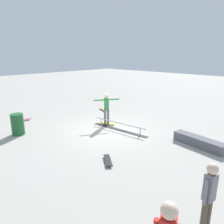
{
  "coord_description": "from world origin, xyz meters",
  "views": [
    {
      "loc": [
        -6.7,
        6.54,
        3.54
      ],
      "look_at": [
        -0.41,
        0.02,
        1.0
      ],
      "focal_mm": 33.56,
      "sensor_mm": 36.0,
      "label": 1
    }
  ],
  "objects_px": {
    "grind_rail": "(119,127)",
    "skater_main": "(107,107)",
    "skateboard_main": "(107,123)",
    "loose_skateboard_black": "(108,160)",
    "skate_ledge": "(199,142)",
    "loose_skateboard_pink": "(24,119)",
    "loose_skateboard_natural": "(103,109)",
    "trash_bin": "(18,124)",
    "bystander_grey_shirt": "(209,196)"
  },
  "relations": [
    {
      "from": "grind_rail",
      "to": "skater_main",
      "type": "bearing_deg",
      "value": -13.12
    },
    {
      "from": "skateboard_main",
      "to": "loose_skateboard_black",
      "type": "height_order",
      "value": "same"
    },
    {
      "from": "skate_ledge",
      "to": "skater_main",
      "type": "height_order",
      "value": "skater_main"
    },
    {
      "from": "skate_ledge",
      "to": "loose_skateboard_pink",
      "type": "xyz_separation_m",
      "value": [
        8.18,
        3.39,
        -0.11
      ]
    },
    {
      "from": "loose_skateboard_black",
      "to": "loose_skateboard_pink",
      "type": "distance_m",
      "value": 6.5
    },
    {
      "from": "loose_skateboard_natural",
      "to": "trash_bin",
      "type": "height_order",
      "value": "trash_bin"
    },
    {
      "from": "grind_rail",
      "to": "bystander_grey_shirt",
      "type": "distance_m",
      "value": 6.21
    },
    {
      "from": "bystander_grey_shirt",
      "to": "loose_skateboard_natural",
      "type": "distance_m",
      "value": 9.97
    },
    {
      "from": "skate_ledge",
      "to": "bystander_grey_shirt",
      "type": "height_order",
      "value": "bystander_grey_shirt"
    },
    {
      "from": "grind_rail",
      "to": "bystander_grey_shirt",
      "type": "bearing_deg",
      "value": 142.88
    },
    {
      "from": "skater_main",
      "to": "trash_bin",
      "type": "xyz_separation_m",
      "value": [
        1.91,
        3.71,
        -0.45
      ]
    },
    {
      "from": "loose_skateboard_natural",
      "to": "grind_rail",
      "type": "bearing_deg",
      "value": -10.81
    },
    {
      "from": "skater_main",
      "to": "trash_bin",
      "type": "relative_size",
      "value": 1.67
    },
    {
      "from": "skater_main",
      "to": "loose_skateboard_pink",
      "type": "distance_m",
      "value": 4.67
    },
    {
      "from": "bystander_grey_shirt",
      "to": "trash_bin",
      "type": "xyz_separation_m",
      "value": [
        8.16,
        0.34,
        -0.42
      ]
    },
    {
      "from": "grind_rail",
      "to": "loose_skateboard_black",
      "type": "relative_size",
      "value": 4.02
    },
    {
      "from": "grind_rail",
      "to": "loose_skateboard_pink",
      "type": "height_order",
      "value": "grind_rail"
    },
    {
      "from": "loose_skateboard_natural",
      "to": "loose_skateboard_pink",
      "type": "distance_m",
      "value": 4.78
    },
    {
      "from": "loose_skateboard_pink",
      "to": "grind_rail",
      "type": "bearing_deg",
      "value": 127.11
    },
    {
      "from": "grind_rail",
      "to": "skateboard_main",
      "type": "height_order",
      "value": "grind_rail"
    },
    {
      "from": "bystander_grey_shirt",
      "to": "trash_bin",
      "type": "bearing_deg",
      "value": 102.23
    },
    {
      "from": "skater_main",
      "to": "trash_bin",
      "type": "height_order",
      "value": "skater_main"
    },
    {
      "from": "grind_rail",
      "to": "loose_skateboard_black",
      "type": "distance_m",
      "value": 3.11
    },
    {
      "from": "grind_rail",
      "to": "skateboard_main",
      "type": "distance_m",
      "value": 1.02
    },
    {
      "from": "loose_skateboard_black",
      "to": "trash_bin",
      "type": "relative_size",
      "value": 0.79
    },
    {
      "from": "skater_main",
      "to": "loose_skateboard_natural",
      "type": "height_order",
      "value": "skater_main"
    },
    {
      "from": "skateboard_main",
      "to": "loose_skateboard_pink",
      "type": "distance_m",
      "value": 4.62
    },
    {
      "from": "skate_ledge",
      "to": "trash_bin",
      "type": "distance_m",
      "value": 7.76
    },
    {
      "from": "bystander_grey_shirt",
      "to": "skate_ledge",
      "type": "bearing_deg",
      "value": 33.46
    },
    {
      "from": "grind_rail",
      "to": "trash_bin",
      "type": "distance_m",
      "value": 4.62
    },
    {
      "from": "skater_main",
      "to": "loose_skateboard_natural",
      "type": "bearing_deg",
      "value": 81.64
    },
    {
      "from": "grind_rail",
      "to": "skate_ledge",
      "type": "distance_m",
      "value": 3.56
    },
    {
      "from": "skater_main",
      "to": "skate_ledge",
      "type": "bearing_deg",
      "value": -49.64
    },
    {
      "from": "skater_main",
      "to": "bystander_grey_shirt",
      "type": "bearing_deg",
      "value": -86.94
    },
    {
      "from": "skater_main",
      "to": "loose_skateboard_pink",
      "type": "relative_size",
      "value": 1.95
    },
    {
      "from": "skate_ledge",
      "to": "loose_skateboard_black",
      "type": "relative_size",
      "value": 2.66
    },
    {
      "from": "loose_skateboard_natural",
      "to": "trash_bin",
      "type": "bearing_deg",
      "value": -66.09
    },
    {
      "from": "skate_ledge",
      "to": "trash_bin",
      "type": "height_order",
      "value": "trash_bin"
    },
    {
      "from": "skate_ledge",
      "to": "bystander_grey_shirt",
      "type": "relative_size",
      "value": 1.28
    },
    {
      "from": "skateboard_main",
      "to": "loose_skateboard_black",
      "type": "bearing_deg",
      "value": 115.96
    },
    {
      "from": "skater_main",
      "to": "trash_bin",
      "type": "distance_m",
      "value": 4.2
    },
    {
      "from": "skater_main",
      "to": "loose_skateboard_black",
      "type": "xyz_separation_m",
      "value": [
        -2.78,
        2.68,
        -0.86
      ]
    },
    {
      "from": "skateboard_main",
      "to": "loose_skateboard_black",
      "type": "xyz_separation_m",
      "value": [
        -2.78,
        2.74,
        0.0
      ]
    },
    {
      "from": "bystander_grey_shirt",
      "to": "skater_main",
      "type": "bearing_deg",
      "value": 71.45
    },
    {
      "from": "skate_ledge",
      "to": "loose_skateboard_natural",
      "type": "bearing_deg",
      "value": -9.73
    },
    {
      "from": "skate_ledge",
      "to": "loose_skateboard_black",
      "type": "distance_m",
      "value": 3.78
    },
    {
      "from": "skater_main",
      "to": "loose_skateboard_pink",
      "type": "bearing_deg",
      "value": 157.33
    },
    {
      "from": "loose_skateboard_black",
      "to": "grind_rail",
      "type": "bearing_deg",
      "value": -18.33
    },
    {
      "from": "loose_skateboard_black",
      "to": "skater_main",
      "type": "bearing_deg",
      "value": -7.27
    },
    {
      "from": "loose_skateboard_natural",
      "to": "trash_bin",
      "type": "xyz_separation_m",
      "value": [
        -0.3,
        5.56,
        0.41
      ]
    }
  ]
}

